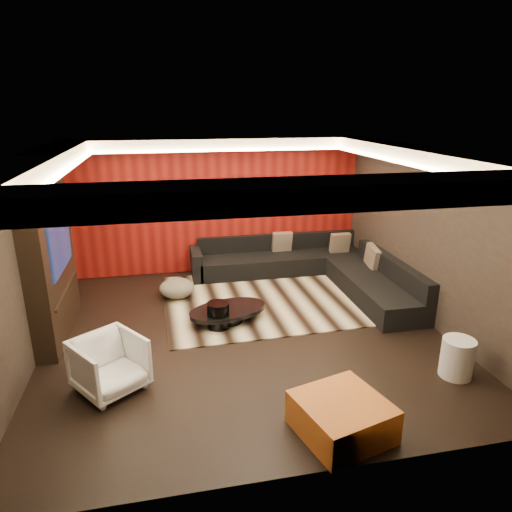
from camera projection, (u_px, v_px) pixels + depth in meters
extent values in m
cube|color=black|center=(245.00, 332.00, 7.20)|extent=(6.00, 6.00, 0.02)
cube|color=silver|center=(244.00, 150.00, 6.32)|extent=(6.00, 6.00, 0.02)
cube|color=black|center=(219.00, 206.00, 9.56)|extent=(6.00, 0.02, 2.80)
cube|color=black|center=(26.00, 261.00, 6.18)|extent=(0.02, 6.00, 2.80)
cube|color=black|center=(428.00, 236.00, 7.34)|extent=(0.02, 6.00, 2.80)
cube|color=#6B0C0A|center=(219.00, 206.00, 9.52)|extent=(5.98, 0.05, 2.78)
cube|color=silver|center=(219.00, 144.00, 8.86)|extent=(6.00, 0.60, 0.22)
cube|color=silver|center=(301.00, 194.00, 3.85)|extent=(6.00, 0.60, 0.22)
cube|color=silver|center=(36.00, 164.00, 5.83)|extent=(0.60, 4.80, 0.22)
cube|color=silver|center=(420.00, 155.00, 6.88)|extent=(0.60, 4.80, 0.22)
cube|color=#FFD899|center=(221.00, 150.00, 8.58)|extent=(4.80, 0.08, 0.04)
cube|color=#FFD899|center=(290.00, 197.00, 4.19)|extent=(4.80, 0.08, 0.04)
cube|color=#FFD899|center=(65.00, 170.00, 5.93)|extent=(0.08, 4.80, 0.04)
cube|color=#FFD899|center=(398.00, 162.00, 6.84)|extent=(0.08, 4.80, 0.04)
cube|color=black|center=(51.00, 266.00, 6.86)|extent=(0.30, 2.00, 2.20)
cube|color=black|center=(60.00, 243.00, 6.78)|extent=(0.04, 1.30, 0.80)
cube|color=black|center=(66.00, 290.00, 7.02)|extent=(0.04, 1.60, 0.04)
cube|color=beige|center=(274.00, 298.00, 8.46)|extent=(4.10, 3.13, 0.02)
cylinder|color=black|center=(228.00, 314.00, 7.50)|extent=(1.65, 1.65, 0.22)
cylinder|color=black|center=(218.00, 315.00, 7.25)|extent=(0.47, 0.47, 0.42)
ellipsoid|color=#BEB493|center=(177.00, 288.00, 8.41)|extent=(0.73, 0.73, 0.35)
cylinder|color=silver|center=(457.00, 358.00, 5.96)|extent=(0.51, 0.51, 0.53)
cube|color=#9C4B14|center=(342.00, 417.00, 4.93)|extent=(1.10, 1.10, 0.40)
imported|color=silver|center=(110.00, 365.00, 5.64)|extent=(1.06, 1.07, 0.70)
cube|color=black|center=(281.00, 263.00, 9.75)|extent=(3.50, 0.90, 0.40)
cube|color=black|center=(277.00, 241.00, 9.96)|extent=(3.50, 0.20, 0.35)
cube|color=black|center=(373.00, 289.00, 8.38)|extent=(0.90, 2.60, 0.40)
cube|color=black|center=(393.00, 268.00, 8.33)|extent=(0.20, 2.60, 0.35)
cube|color=black|center=(196.00, 264.00, 9.37)|extent=(0.20, 0.90, 0.60)
cube|color=beige|center=(372.00, 257.00, 8.81)|extent=(0.12, 0.50, 0.50)
cube|color=beige|center=(340.00, 243.00, 9.70)|extent=(0.42, 0.20, 0.44)
cube|color=beige|center=(282.00, 242.00, 9.79)|extent=(0.42, 0.20, 0.44)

